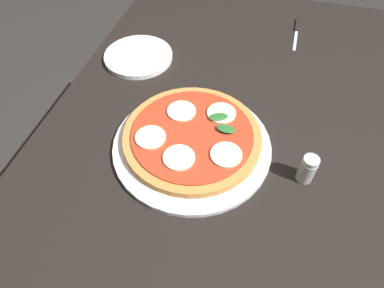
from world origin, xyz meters
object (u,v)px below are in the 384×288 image
(pizza, at_px, (192,136))
(dining_table, at_px, (213,182))
(serving_tray, at_px, (192,145))
(plate_white, at_px, (138,56))
(pepper_shaker, at_px, (308,168))
(knife, at_px, (297,30))

(pizza, bearing_deg, dining_table, 61.80)
(serving_tray, height_order, plate_white, plate_white)
(pizza, bearing_deg, pepper_shaker, 83.29)
(knife, xyz_separation_m, pepper_shaker, (0.57, 0.06, 0.03))
(pizza, height_order, plate_white, pizza)
(dining_table, relative_size, serving_tray, 4.31)
(dining_table, xyz_separation_m, pepper_shaker, (-0.00, 0.20, 0.13))
(pepper_shaker, bearing_deg, dining_table, -89.14)
(knife, bearing_deg, pepper_shaker, 5.51)
(dining_table, xyz_separation_m, pizza, (-0.03, -0.06, 0.12))
(dining_table, relative_size, pizza, 4.92)
(plate_white, height_order, pepper_shaker, pepper_shaker)
(serving_tray, relative_size, knife, 2.01)
(serving_tray, bearing_deg, dining_table, 71.12)
(dining_table, relative_size, pepper_shaker, 23.01)
(pizza, xyz_separation_m, knife, (-0.54, 0.20, -0.02))
(plate_white, xyz_separation_m, pepper_shaker, (0.30, 0.50, 0.03))
(pepper_shaker, bearing_deg, knife, -174.49)
(pizza, bearing_deg, knife, 159.37)
(serving_tray, distance_m, knife, 0.59)
(serving_tray, relative_size, plate_white, 1.82)
(dining_table, relative_size, plate_white, 7.83)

